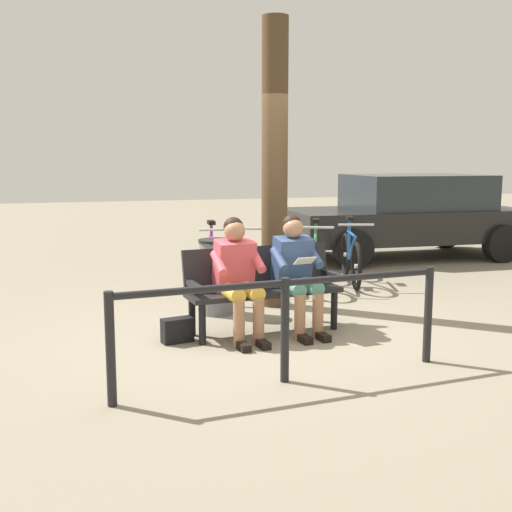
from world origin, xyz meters
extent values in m
plane|color=gray|center=(0.00, 0.00, 0.00)|extent=(40.00, 40.00, 0.00)
cube|color=black|center=(0.02, -0.10, 0.42)|extent=(1.64, 0.60, 0.05)
cube|color=black|center=(0.03, -0.29, 0.66)|extent=(1.61, 0.29, 0.42)
cube|color=black|center=(-0.74, -0.17, 0.56)|extent=(0.10, 0.40, 0.05)
cube|color=black|center=(0.77, -0.02, 0.56)|extent=(0.10, 0.40, 0.05)
cylinder|color=black|center=(-0.72, 0.00, 0.20)|extent=(0.07, 0.07, 0.40)
cylinder|color=black|center=(0.72, 0.14, 0.20)|extent=(0.07, 0.07, 0.40)
cylinder|color=black|center=(-0.68, -0.34, 0.20)|extent=(0.07, 0.07, 0.40)
cylinder|color=black|center=(0.75, -0.19, 0.20)|extent=(0.07, 0.07, 0.40)
cube|color=#334772|center=(-0.30, -0.15, 0.71)|extent=(0.41, 0.34, 0.55)
sphere|color=#A87554|center=(-0.30, -0.13, 1.06)|extent=(0.21, 0.21, 0.21)
sphere|color=black|center=(-0.30, -0.16, 1.10)|extent=(0.20, 0.20, 0.20)
cylinder|color=#4C8C7A|center=(-0.42, 0.04, 0.49)|extent=(0.19, 0.41, 0.15)
cylinder|color=#A87554|center=(-0.44, 0.24, 0.23)|extent=(0.11, 0.11, 0.45)
cube|color=black|center=(-0.45, 0.34, 0.04)|extent=(0.11, 0.23, 0.07)
cylinder|color=#334772|center=(-0.51, -0.05, 0.77)|extent=(0.12, 0.31, 0.23)
cylinder|color=#4C8C7A|center=(-0.22, 0.06, 0.49)|extent=(0.19, 0.41, 0.15)
cylinder|color=#A87554|center=(-0.24, 0.26, 0.23)|extent=(0.11, 0.11, 0.45)
cube|color=black|center=(-0.25, 0.36, 0.04)|extent=(0.11, 0.23, 0.07)
cylinder|color=#334772|center=(-0.11, -0.01, 0.77)|extent=(0.12, 0.31, 0.23)
cube|color=silver|center=(-0.33, 0.15, 0.77)|extent=(0.21, 0.14, 0.09)
cube|color=#D84C59|center=(0.34, -0.08, 0.71)|extent=(0.41, 0.34, 0.55)
sphere|color=#A87554|center=(0.34, -0.06, 1.06)|extent=(0.21, 0.21, 0.21)
sphere|color=black|center=(0.34, -0.09, 1.10)|extent=(0.20, 0.20, 0.20)
cylinder|color=gold|center=(0.22, 0.10, 0.49)|extent=(0.19, 0.41, 0.15)
cylinder|color=#A87554|center=(0.20, 0.30, 0.23)|extent=(0.11, 0.11, 0.45)
cube|color=black|center=(0.19, 0.40, 0.04)|extent=(0.11, 0.23, 0.07)
cylinder|color=#D84C59|center=(0.13, 0.02, 0.77)|extent=(0.12, 0.31, 0.23)
cylinder|color=gold|center=(0.42, 0.12, 0.49)|extent=(0.19, 0.41, 0.15)
cylinder|color=#A87554|center=(0.40, 0.32, 0.23)|extent=(0.11, 0.11, 0.45)
cube|color=black|center=(0.39, 0.42, 0.04)|extent=(0.11, 0.23, 0.07)
cylinder|color=#D84C59|center=(0.53, 0.06, 0.77)|extent=(0.12, 0.31, 0.23)
cube|color=black|center=(0.93, 0.00, 0.12)|extent=(0.32, 0.20, 0.24)
cylinder|color=#4C3823|center=(-0.46, -1.21, 1.69)|extent=(0.31, 0.31, 3.37)
cylinder|color=slate|center=(0.31, -1.01, 0.42)|extent=(0.38, 0.38, 0.83)
cylinder|color=black|center=(0.31, -1.01, 0.85)|extent=(0.40, 0.40, 0.03)
torus|color=black|center=(-1.79, -1.71, 0.33)|extent=(0.25, 0.65, 0.66)
cylinder|color=silver|center=(-1.79, -1.71, 0.33)|extent=(0.06, 0.07, 0.06)
torus|color=black|center=(-2.08, -2.69, 0.33)|extent=(0.25, 0.65, 0.66)
cylinder|color=silver|center=(-2.08, -2.69, 0.33)|extent=(0.06, 0.07, 0.06)
cylinder|color=#1E519E|center=(-1.93, -2.20, 0.71)|extent=(0.22, 0.62, 0.04)
cylinder|color=#1E519E|center=(-1.91, -2.12, 0.51)|extent=(0.21, 0.58, 0.43)
cylinder|color=#1E519E|center=(-1.98, -2.38, 0.63)|extent=(0.04, 0.04, 0.55)
cube|color=black|center=(-1.98, -2.38, 0.91)|extent=(0.15, 0.24, 0.05)
cylinder|color=#B2B2B7|center=(-1.82, -1.81, 0.88)|extent=(0.47, 0.17, 0.03)
torus|color=black|center=(-1.13, -1.57, 0.33)|extent=(0.31, 0.63, 0.66)
cylinder|color=silver|center=(-1.13, -1.57, 0.33)|extent=(0.07, 0.07, 0.06)
torus|color=black|center=(-1.52, -2.51, 0.33)|extent=(0.31, 0.63, 0.66)
cylinder|color=silver|center=(-1.52, -2.51, 0.33)|extent=(0.07, 0.07, 0.06)
cylinder|color=#337238|center=(-1.32, -2.04, 0.71)|extent=(0.28, 0.60, 0.04)
cylinder|color=#337238|center=(-1.29, -1.97, 0.51)|extent=(0.26, 0.57, 0.43)
cylinder|color=#337238|center=(-1.39, -2.21, 0.63)|extent=(0.04, 0.04, 0.55)
cube|color=black|center=(-1.39, -2.21, 0.91)|extent=(0.17, 0.24, 0.05)
cylinder|color=#B2B2B7|center=(-1.17, -1.66, 0.88)|extent=(0.46, 0.21, 0.03)
torus|color=black|center=(-0.44, -1.63, 0.33)|extent=(0.30, 0.64, 0.66)
cylinder|color=silver|center=(-0.44, -1.63, 0.33)|extent=(0.07, 0.07, 0.06)
torus|color=black|center=(-0.82, -2.58, 0.33)|extent=(0.30, 0.64, 0.66)
cylinder|color=silver|center=(-0.82, -2.58, 0.33)|extent=(0.07, 0.07, 0.06)
cylinder|color=#8C268C|center=(-0.63, -2.10, 0.71)|extent=(0.27, 0.60, 0.04)
cylinder|color=#8C268C|center=(-0.60, -2.03, 0.51)|extent=(0.26, 0.57, 0.43)
cylinder|color=#8C268C|center=(-0.70, -2.27, 0.63)|extent=(0.04, 0.04, 0.55)
cube|color=black|center=(-0.70, -2.27, 0.91)|extent=(0.16, 0.24, 0.05)
cylinder|color=#B2B2B7|center=(-0.48, -1.72, 0.88)|extent=(0.46, 0.21, 0.03)
torus|color=black|center=(0.11, -1.68, 0.33)|extent=(0.11, 0.66, 0.66)
cylinder|color=silver|center=(0.11, -1.68, 0.33)|extent=(0.05, 0.06, 0.06)
torus|color=black|center=(0.03, -2.70, 0.33)|extent=(0.11, 0.66, 0.66)
cylinder|color=silver|center=(0.03, -2.70, 0.33)|extent=(0.05, 0.06, 0.06)
cylinder|color=#8C268C|center=(0.07, -2.19, 0.71)|extent=(0.09, 0.63, 0.04)
cylinder|color=#8C268C|center=(0.08, -2.11, 0.51)|extent=(0.09, 0.60, 0.43)
cylinder|color=#8C268C|center=(0.06, -2.38, 0.63)|extent=(0.04, 0.04, 0.55)
cube|color=black|center=(0.06, -2.38, 0.91)|extent=(0.11, 0.23, 0.05)
cylinder|color=#B2B2B7|center=(0.10, -1.79, 0.88)|extent=(0.48, 0.07, 0.03)
cylinder|color=black|center=(-1.07, 1.21, 0.42)|extent=(0.07, 0.07, 0.85)
cylinder|color=black|center=(0.29, 1.33, 0.42)|extent=(0.07, 0.07, 0.85)
cylinder|color=black|center=(1.66, 1.45, 0.42)|extent=(0.07, 0.07, 0.85)
cylinder|color=black|center=(0.29, 1.33, 0.81)|extent=(2.73, 0.29, 0.06)
cube|color=black|center=(-3.85, -4.06, 0.59)|extent=(4.26, 1.94, 0.55)
cube|color=#262D33|center=(-4.05, -4.06, 1.17)|extent=(2.37, 1.74, 0.60)
cylinder|color=black|center=(-2.45, -3.21, 0.32)|extent=(0.65, 0.24, 0.64)
cylinder|color=black|center=(-2.51, -5.01, 0.32)|extent=(0.65, 0.24, 0.64)
cylinder|color=black|center=(-5.18, -3.12, 0.32)|extent=(0.65, 0.24, 0.64)
cylinder|color=black|center=(-5.24, -4.92, 0.32)|extent=(0.65, 0.24, 0.64)
camera|label=1|loc=(1.91, 5.94, 1.79)|focal=44.46mm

